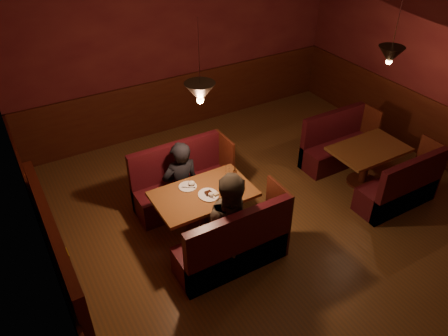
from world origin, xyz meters
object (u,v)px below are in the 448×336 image
diner_a (180,167)px  main_bench_near (235,249)px  diner_b (235,211)px  main_table (205,202)px  second_table (367,157)px  main_bench_far (182,186)px  second_bench_near (401,190)px  second_bench_far (336,147)px

diner_a → main_bench_near: bearing=95.0°
main_bench_near → diner_b: bearing=59.3°
main_table → main_bench_near: (0.02, -0.72, -0.22)m
second_table → diner_b: size_ratio=0.68×
main_table → second_table: 2.64m
main_bench_far → second_bench_near: size_ratio=1.12×
second_bench_far → diner_a: size_ratio=0.85×
main_bench_far → second_table: main_bench_far is taller
main_bench_near → second_bench_far: main_bench_near is taller
second_table → second_bench_far: (0.03, 0.67, -0.19)m
second_bench_far → diner_b: 2.85m
main_table → diner_a: 0.63m
main_table → diner_b: (0.06, -0.64, 0.30)m
main_bench_far → second_bench_far: bearing=-6.3°
second_table → diner_b: (-2.57, -0.39, 0.35)m
second_table → diner_b: diner_b is taller
second_bench_far → diner_a: 2.75m
main_table → second_bench_far: main_table is taller
main_bench_near → second_table: main_bench_near is taller
main_bench_far → diner_b: diner_b is taller
second_bench_far → diner_a: diner_a is taller
main_bench_far → diner_a: diner_a is taller
main_bench_far → second_table: (2.61, -0.96, 0.17)m
main_table → main_bench_far: 0.75m
main_bench_far → second_bench_near: 3.10m
main_table → second_bench_far: size_ratio=1.02×
second_bench_near → diner_a: size_ratio=0.85×
second_bench_far → main_table: bearing=-170.9°
second_bench_far → second_bench_near: size_ratio=1.00×
main_table → second_bench_far: bearing=9.1°
second_bench_far → second_bench_near: same height
main_table → diner_a: diner_a is taller
second_table → diner_a: diner_a is taller
main_table → second_bench_near: (2.66, -0.91, -0.24)m
diner_b → main_table: bearing=106.5°
second_bench_near → diner_a: (-2.71, 1.50, 0.45)m
diner_b → second_table: bearing=19.4°
second_bench_far → diner_b: (-2.59, -1.06, 0.54)m
main_table → second_bench_far: (2.66, 0.42, -0.24)m
main_bench_near → diner_a: bearing=93.1°
main_table → main_bench_far: (0.02, 0.72, -0.22)m
main_table → diner_a: (-0.05, 0.59, 0.21)m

